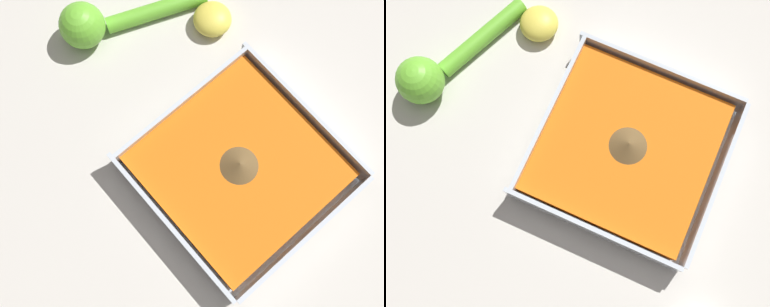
# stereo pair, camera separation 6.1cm
# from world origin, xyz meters

# --- Properties ---
(ground_plane) EXTENTS (4.00, 4.00, 0.00)m
(ground_plane) POSITION_xyz_m (0.00, 0.00, 0.00)
(ground_plane) COLOR beige
(square_dish) EXTENTS (0.25, 0.25, 0.05)m
(square_dish) POSITION_xyz_m (0.00, 0.02, 0.02)
(square_dish) COLOR silver
(square_dish) RESTS_ON ground_plane
(lemon_squeezer) EXTENTS (0.11, 0.21, 0.07)m
(lemon_squeezer) POSITION_xyz_m (-0.29, 0.01, 0.03)
(lemon_squeezer) COLOR #6BC633
(lemon_squeezer) RESTS_ON ground_plane
(lemon_half) EXTENTS (0.06, 0.06, 0.03)m
(lemon_half) POSITION_xyz_m (-0.19, 0.14, 0.02)
(lemon_half) COLOR #EFDB4C
(lemon_half) RESTS_ON ground_plane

